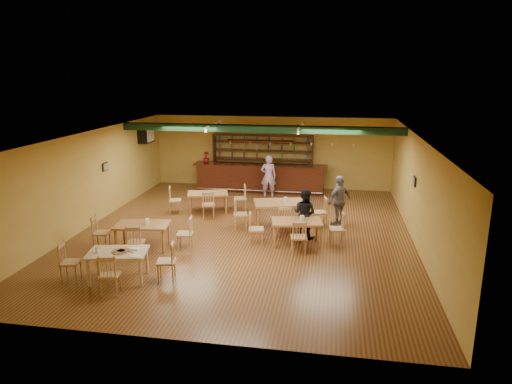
% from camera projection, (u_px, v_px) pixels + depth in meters
% --- Properties ---
extents(floor, '(12.00, 12.00, 0.00)m').
position_uv_depth(floor, '(244.00, 233.00, 14.23)').
color(floor, '#572B18').
rests_on(floor, ground).
extents(ceiling_beam, '(10.00, 0.30, 0.25)m').
position_uv_depth(ceiling_beam, '(259.00, 129.00, 16.18)').
color(ceiling_beam, black).
rests_on(ceiling_beam, ceiling).
extents(track_rail_left, '(0.05, 2.50, 0.05)m').
position_uv_depth(track_rail_left, '(214.00, 124.00, 17.03)').
color(track_rail_left, white).
rests_on(track_rail_left, ceiling).
extents(track_rail_right, '(0.05, 2.50, 0.05)m').
position_uv_depth(track_rail_right, '(301.00, 126.00, 16.51)').
color(track_rail_right, white).
rests_on(track_rail_right, ceiling).
extents(ac_unit, '(0.34, 0.70, 0.48)m').
position_uv_depth(ac_unit, '(146.00, 135.00, 18.42)').
color(ac_unit, white).
rests_on(ac_unit, wall_left).
extents(picture_left, '(0.04, 0.34, 0.28)m').
position_uv_depth(picture_left, '(105.00, 167.00, 15.56)').
color(picture_left, black).
rests_on(picture_left, wall_left).
extents(picture_right, '(0.04, 0.34, 0.28)m').
position_uv_depth(picture_right, '(415.00, 181.00, 13.47)').
color(picture_right, black).
rests_on(picture_right, wall_right).
extents(bar_counter, '(5.48, 0.85, 1.13)m').
position_uv_depth(bar_counter, '(260.00, 178.00, 19.05)').
color(bar_counter, '#35160A').
rests_on(bar_counter, ground).
extents(back_bar_hutch, '(4.24, 0.40, 2.28)m').
position_uv_depth(back_bar_hutch, '(263.00, 161.00, 19.51)').
color(back_bar_hutch, '#35160A').
rests_on(back_bar_hutch, ground).
extents(poinsettia, '(0.33, 0.33, 0.46)m').
position_uv_depth(poinsettia, '(206.00, 157.00, 19.23)').
color(poinsettia, maroon).
rests_on(poinsettia, bar_counter).
extents(dining_table_a, '(1.57, 1.19, 0.69)m').
position_uv_depth(dining_table_a, '(208.00, 202.00, 16.28)').
color(dining_table_a, '#A5663A').
rests_on(dining_table_a, ground).
extents(dining_table_b, '(1.85, 1.37, 0.83)m').
position_uv_depth(dining_table_b, '(281.00, 214.00, 14.65)').
color(dining_table_b, '#A5663A').
rests_on(dining_table_b, ground).
extents(dining_table_c, '(1.56, 1.06, 0.73)m').
position_uv_depth(dining_table_c, '(143.00, 236.00, 12.85)').
color(dining_table_c, '#A5663A').
rests_on(dining_table_c, ground).
extents(dining_table_d, '(1.53, 1.07, 0.70)m').
position_uv_depth(dining_table_d, '(296.00, 232.00, 13.20)').
color(dining_table_d, '#A5663A').
rests_on(dining_table_d, ground).
extents(near_table, '(1.49, 1.11, 0.72)m').
position_uv_depth(near_table, '(119.00, 266.00, 10.90)').
color(near_table, beige).
rests_on(near_table, ground).
extents(pizza_tray, '(0.45, 0.45, 0.01)m').
position_uv_depth(pizza_tray, '(121.00, 251.00, 10.79)').
color(pizza_tray, silver).
rests_on(pizza_tray, near_table).
extents(parmesan_shaker, '(0.09, 0.09, 0.11)m').
position_uv_depth(parmesan_shaker, '(97.00, 250.00, 10.73)').
color(parmesan_shaker, '#EAE5C6').
rests_on(parmesan_shaker, near_table).
extents(napkin_stack, '(0.21, 0.17, 0.03)m').
position_uv_depth(napkin_stack, '(134.00, 249.00, 10.94)').
color(napkin_stack, white).
rests_on(napkin_stack, near_table).
extents(pizza_server, '(0.33, 0.22, 0.00)m').
position_uv_depth(pizza_server, '(128.00, 251.00, 10.81)').
color(pizza_server, silver).
rests_on(pizza_server, pizza_tray).
extents(side_plate, '(0.26, 0.26, 0.01)m').
position_uv_depth(side_plate, '(135.00, 256.00, 10.54)').
color(side_plate, white).
rests_on(side_plate, near_table).
extents(patron_bar, '(0.66, 0.48, 1.67)m').
position_uv_depth(patron_bar, '(268.00, 176.00, 18.13)').
color(patron_bar, '#874AA2').
rests_on(patron_bar, ground).
extents(patron_right_a, '(0.88, 0.80, 1.48)m').
position_uv_depth(patron_right_a, '(304.00, 213.00, 13.68)').
color(patron_right_a, black).
rests_on(patron_right_a, ground).
extents(patron_right_b, '(0.94, 0.95, 1.61)m').
position_uv_depth(patron_right_b, '(339.00, 200.00, 14.80)').
color(patron_right_b, slate).
rests_on(patron_right_b, ground).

